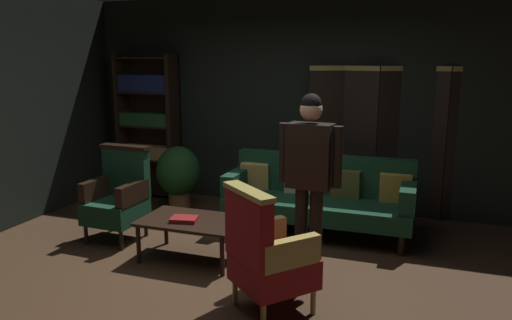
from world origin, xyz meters
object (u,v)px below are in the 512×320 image
standing_figure (310,170)px  potted_plant (178,174)px  bookshelf (148,121)px  folding_screen (393,140)px  coffee_table (191,224)px  armchair_gilt_accent (266,254)px  book_red_leather (184,219)px  velvet_couch (320,194)px  armchair_wing_left (118,196)px

standing_figure → potted_plant: (-2.08, 1.39, -0.52)m
bookshelf → potted_plant: size_ratio=2.36×
folding_screen → coffee_table: bearing=-129.7°
armchair_gilt_accent → potted_plant: 2.86m
bookshelf → armchair_gilt_accent: bookshelf is taller
book_red_leather → potted_plant: bearing=120.1°
bookshelf → book_red_leather: bookshelf is taller
velvet_couch → potted_plant: bearing=175.0°
potted_plant → book_red_leather: size_ratio=3.37×
folding_screen → armchair_wing_left: size_ratio=2.01×
bookshelf → coffee_table: 2.66m
velvet_couch → armchair_gilt_accent: 1.95m
folding_screen → armchair_gilt_accent: (-0.72, -2.87, -0.50)m
bookshelf → potted_plant: bearing=-36.3°
velvet_couch → standing_figure: size_ratio=1.25×
book_red_leather → coffee_table: bearing=64.7°
standing_figure → potted_plant: standing_figure is taller
bookshelf → standing_figure: bookshelf is taller
bookshelf → potted_plant: bookshelf is taller
armchair_wing_left → book_red_leather: armchair_wing_left is taller
potted_plant → coffee_table: bearing=-57.3°
folding_screen → armchair_gilt_accent: size_ratio=2.01×
armchair_gilt_accent → book_red_leather: 1.27m
armchair_wing_left → potted_plant: size_ratio=1.20×
velvet_couch → standing_figure: standing_figure is taller
coffee_table → potted_plant: (-0.88, 1.38, 0.13)m
bookshelf → velvet_couch: bookshelf is taller
velvet_couch → book_red_leather: bearing=-130.0°
folding_screen → book_red_leather: (-1.80, -2.20, -0.55)m
potted_plant → book_red_leather: potted_plant is taller
folding_screen → bookshelf: size_ratio=1.02×
bookshelf → book_red_leather: (1.62, -2.02, -0.65)m
armchair_wing_left → standing_figure: (2.23, -0.26, 0.54)m
bookshelf → standing_figure: bearing=-34.4°
book_red_leather → velvet_couch: bearing=50.0°
velvet_couch → coffee_table: size_ratio=2.12×
potted_plant → standing_figure: bearing=-33.6°
armchair_gilt_accent → armchair_wing_left: (-2.07, 1.00, 0.00)m
armchair_gilt_accent → standing_figure: 0.92m
bookshelf → book_red_leather: 2.67m
standing_figure → velvet_couch: bearing=97.5°
coffee_table → book_red_leather: bearing=-115.3°
coffee_table → armchair_gilt_accent: 1.29m
velvet_couch → armchair_wing_left: (-2.07, -0.96, 0.03)m
standing_figure → coffee_table: bearing=179.5°
bookshelf → armchair_gilt_accent: size_ratio=1.97×
armchair_gilt_accent → potted_plant: armchair_gilt_accent is taller
coffee_table → armchair_wing_left: size_ratio=0.96×
velvet_couch → potted_plant: velvet_couch is taller
folding_screen → bookshelf: bearing=-177.1°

